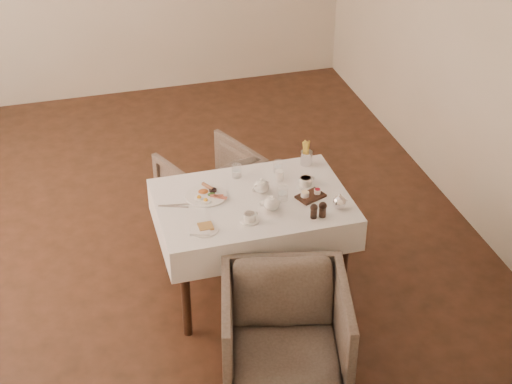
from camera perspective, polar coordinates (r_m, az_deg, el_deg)
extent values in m
plane|color=black|center=(6.34, -5.71, -2.12)|extent=(5.00, 5.00, 0.00)
plane|color=beige|center=(3.51, 0.70, -5.37)|extent=(4.50, 0.00, 4.50)
plane|color=beige|center=(6.35, 14.31, 11.91)|extent=(0.00, 5.00, 5.00)
cube|color=black|center=(5.22, -0.25, -0.86)|extent=(1.20, 0.80, 0.04)
cube|color=silver|center=(5.27, -0.25, -1.61)|extent=(1.28, 0.88, 0.23)
cylinder|color=black|center=(5.62, -6.49, -2.96)|extent=(0.06, 0.06, 0.70)
cylinder|color=black|center=(5.84, 3.99, -1.29)|extent=(0.06, 0.06, 0.70)
cylinder|color=black|center=(5.09, -5.13, -7.30)|extent=(0.06, 0.06, 0.70)
cylinder|color=black|center=(5.33, 6.37, -5.26)|extent=(0.06, 0.06, 0.70)
imported|color=#453A32|center=(4.79, 2.12, -10.27)|extent=(0.91, 0.92, 0.70)
imported|color=#453A32|center=(6.18, -3.33, 0.36)|extent=(0.86, 0.87, 0.61)
cylinder|color=white|center=(5.24, -3.64, -0.27)|extent=(0.28, 0.28, 0.01)
ellipsoid|color=#B45B20|center=(5.27, -3.86, 0.10)|extent=(0.07, 0.06, 0.02)
cylinder|color=brown|center=(5.31, -3.53, 0.41)|extent=(0.07, 0.10, 0.03)
cylinder|color=black|center=(5.27, -3.15, 0.13)|extent=(0.05, 0.05, 0.02)
cube|color=#A33C26|center=(5.21, -2.74, -0.33)|extent=(0.10, 0.07, 0.01)
ellipsoid|color=#264C19|center=(5.24, -3.27, -0.15)|extent=(0.06, 0.05, 0.02)
cylinder|color=white|center=(4.93, -3.77, -2.70)|extent=(0.18, 0.18, 0.01)
cube|color=olive|center=(4.93, -3.69, -2.51)|extent=(0.09, 0.09, 0.01)
cube|color=silver|center=(4.90, -4.08, -2.84)|extent=(0.15, 0.13, 0.02)
cylinder|color=white|center=(5.39, 1.72, 1.24)|extent=(0.06, 0.06, 0.07)
cylinder|color=white|center=(5.00, -0.46, -2.08)|extent=(0.12, 0.12, 0.01)
cylinder|color=white|center=(4.98, -0.46, -1.81)|extent=(0.09, 0.09, 0.05)
cylinder|color=#916541|center=(4.97, -0.47, -1.59)|extent=(0.07, 0.07, 0.00)
cylinder|color=white|center=(5.36, 3.61, 0.51)|extent=(0.13, 0.13, 0.01)
cylinder|color=white|center=(5.34, 3.62, 0.80)|extent=(0.10, 0.10, 0.06)
cylinder|color=#916541|center=(5.32, 3.63, 1.03)|extent=(0.07, 0.07, 0.00)
cylinder|color=silver|center=(5.42, -1.42, 1.54)|extent=(0.07, 0.07, 0.09)
cylinder|color=silver|center=(5.18, 1.97, -0.10)|extent=(0.09, 0.09, 0.10)
cylinder|color=silver|center=(5.48, 1.61, 1.87)|extent=(0.08, 0.08, 0.09)
cube|color=black|center=(5.23, 3.99, -0.31)|extent=(0.21, 0.18, 0.02)
cylinder|color=white|center=(5.21, 3.58, -0.16)|extent=(0.06, 0.06, 0.03)
cylinder|color=maroon|center=(5.24, 4.49, 0.04)|extent=(0.04, 0.04, 0.03)
cylinder|color=silver|center=(5.58, 3.69, 2.49)|extent=(0.09, 0.09, 0.10)
cube|color=silver|center=(5.17, -6.01, -0.95)|extent=(0.20, 0.05, 0.00)
cube|color=silver|center=(5.16, -5.96, -1.07)|extent=(0.18, 0.08, 0.00)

